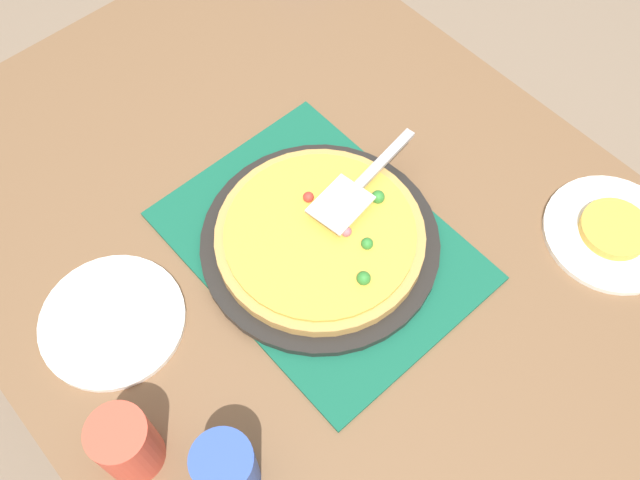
{
  "coord_description": "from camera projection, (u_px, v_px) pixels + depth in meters",
  "views": [
    {
      "loc": [
        -0.42,
        0.37,
        1.73
      ],
      "look_at": [
        0.0,
        0.0,
        0.77
      ],
      "focal_mm": 39.52,
      "sensor_mm": 36.0,
      "label": 1
    }
  ],
  "objects": [
    {
      "name": "dining_table",
      "position": [
        320.0,
        277.0,
        1.22
      ],
      "size": [
        1.4,
        1.0,
        0.75
      ],
      "color": "brown",
      "rests_on": "ground_plane"
    },
    {
      "name": "pizza_pan",
      "position": [
        320.0,
        242.0,
        1.12
      ],
      "size": [
        0.38,
        0.38,
        0.01
      ],
      "primitive_type": "cylinder",
      "color": "black",
      "rests_on": "placemat"
    },
    {
      "name": "pizza_server",
      "position": [
        360.0,
        185.0,
        1.11
      ],
      "size": [
        0.08,
        0.23,
        0.01
      ],
      "color": "silver",
      "rests_on": "pizza"
    },
    {
      "name": "plate_near_left",
      "position": [
        612.0,
        233.0,
        1.13
      ],
      "size": [
        0.22,
        0.22,
        0.01
      ],
      "primitive_type": "cylinder",
      "color": "white",
      "rests_on": "dining_table"
    },
    {
      "name": "cup_corner",
      "position": [
        126.0,
        444.0,
        0.91
      ],
      "size": [
        0.08,
        0.08,
        0.12
      ],
      "primitive_type": "cylinder",
      "color": "#E04C38",
      "rests_on": "dining_table"
    },
    {
      "name": "plate_side",
      "position": [
        112.0,
        321.0,
        1.06
      ],
      "size": [
        0.22,
        0.22,
        0.01
      ],
      "primitive_type": "cylinder",
      "color": "white",
      "rests_on": "dining_table"
    },
    {
      "name": "placemat",
      "position": [
        320.0,
        245.0,
        1.12
      ],
      "size": [
        0.48,
        0.36,
        0.01
      ],
      "primitive_type": "cube",
      "color": "#145B42",
      "rests_on": "dining_table"
    },
    {
      "name": "pizza",
      "position": [
        321.0,
        236.0,
        1.1
      ],
      "size": [
        0.33,
        0.33,
        0.04
      ],
      "color": "tan",
      "rests_on": "pizza_pan"
    },
    {
      "name": "ground_plane",
      "position": [
        320.0,
        393.0,
        1.78
      ],
      "size": [
        8.0,
        8.0,
        0.0
      ],
      "primitive_type": "plane",
      "color": "#84705B"
    },
    {
      "name": "cup_far",
      "position": [
        226.0,
        470.0,
        0.89
      ],
      "size": [
        0.08,
        0.08,
        0.12
      ],
      "primitive_type": "cylinder",
      "color": "#3351AD",
      "rests_on": "dining_table"
    },
    {
      "name": "served_slice_left",
      "position": [
        615.0,
        229.0,
        1.12
      ],
      "size": [
        0.11,
        0.11,
        0.02
      ],
      "primitive_type": "cylinder",
      "color": "gold",
      "rests_on": "plate_near_left"
    }
  ]
}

